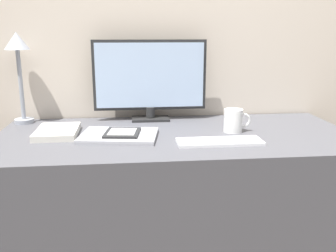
# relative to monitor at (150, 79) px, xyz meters

# --- Properties ---
(wall_back) EXTENTS (3.60, 0.05, 2.40)m
(wall_back) POSITION_rel_monitor_xyz_m (0.09, 0.11, 0.24)
(wall_back) COLOR beige
(wall_back) RESTS_ON ground_plane
(desk) EXTENTS (1.55, 0.70, 0.76)m
(desk) POSITION_rel_monitor_xyz_m (0.09, -0.28, -0.59)
(desk) COLOR #4C4C51
(desk) RESTS_ON ground_plane
(monitor) EXTENTS (0.55, 0.11, 0.39)m
(monitor) POSITION_rel_monitor_xyz_m (0.00, 0.00, 0.00)
(monitor) COLOR #262626
(monitor) RESTS_ON desk
(keyboard) EXTENTS (0.34, 0.11, 0.01)m
(keyboard) POSITION_rel_monitor_xyz_m (0.25, -0.43, -0.20)
(keyboard) COLOR silver
(keyboard) RESTS_ON desk
(laptop) EXTENTS (0.34, 0.28, 0.02)m
(laptop) POSITION_rel_monitor_xyz_m (-0.15, -0.31, -0.20)
(laptop) COLOR #A3A3A8
(laptop) RESTS_ON desk
(ereader) EXTENTS (0.16, 0.18, 0.01)m
(ereader) POSITION_rel_monitor_xyz_m (-0.14, -0.31, -0.19)
(ereader) COLOR black
(ereader) RESTS_ON laptop
(desk_lamp) EXTENTS (0.12, 0.12, 0.43)m
(desk_lamp) POSITION_rel_monitor_xyz_m (-0.61, -0.00, 0.12)
(desk_lamp) COLOR #999EA8
(desk_lamp) RESTS_ON desk
(notebook) EXTENTS (0.17, 0.24, 0.03)m
(notebook) POSITION_rel_monitor_xyz_m (-0.41, -0.24, -0.19)
(notebook) COLOR silver
(notebook) RESTS_ON desk
(coffee_mug) EXTENTS (0.12, 0.08, 0.10)m
(coffee_mug) POSITION_rel_monitor_xyz_m (0.35, -0.27, -0.16)
(coffee_mug) COLOR white
(coffee_mug) RESTS_ON desk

